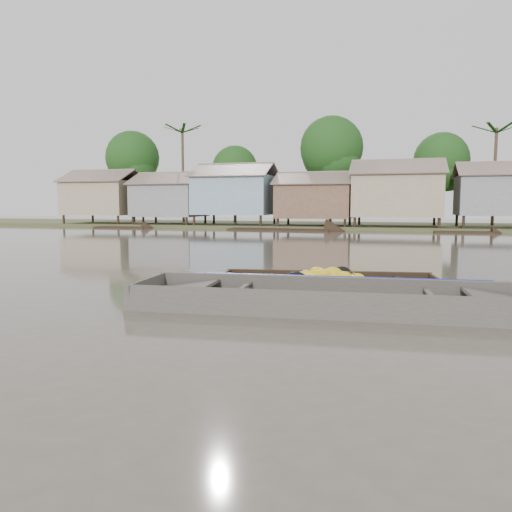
# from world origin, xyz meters

# --- Properties ---
(ground) EXTENTS (120.00, 120.00, 0.00)m
(ground) POSITION_xyz_m (0.00, 0.00, 0.00)
(ground) COLOR #51473E
(ground) RESTS_ON ground
(riverbank) EXTENTS (120.00, 12.47, 10.22)m
(riverbank) POSITION_xyz_m (3.03, 31.86, 3.07)
(riverbank) COLOR #384723
(riverbank) RESTS_ON ground
(banana_boat) EXTENTS (5.13, 1.88, 0.71)m
(banana_boat) POSITION_xyz_m (0.84, 1.27, 0.13)
(banana_boat) COLOR black
(banana_boat) RESTS_ON ground
(viewer_boat) EXTENTS (7.78, 2.53, 0.62)m
(viewer_boat) POSITION_xyz_m (1.35, -1.08, 0.06)
(viewer_boat) COLOR #3D3833
(viewer_boat) RESTS_ON ground
(distant_boats) EXTENTS (46.80, 15.17, 0.35)m
(distant_boats) POSITION_xyz_m (6.47, 24.25, -0.05)
(distant_boats) COLOR black
(distant_boats) RESTS_ON ground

